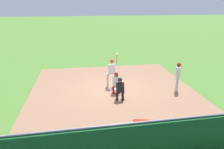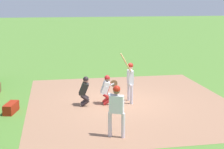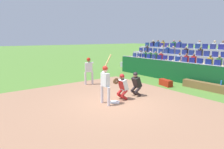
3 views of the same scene
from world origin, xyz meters
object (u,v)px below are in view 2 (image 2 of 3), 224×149
(batter_at_plate, at_px, (130,78))
(on_deck_batter, at_px, (116,106))
(home_plate_umpire, at_px, (85,90))
(equipment_duffel_bag, at_px, (11,108))
(catcher_crouching, at_px, (107,88))
(home_plate_marker, at_px, (118,102))

(batter_at_plate, xyz_separation_m, on_deck_batter, (3.74, -1.40, -0.03))
(home_plate_umpire, height_order, on_deck_batter, on_deck_batter)
(equipment_duffel_bag, height_order, on_deck_batter, on_deck_batter)
(batter_at_plate, bearing_deg, home_plate_umpire, -88.02)
(batter_at_plate, bearing_deg, catcher_crouching, -86.65)
(home_plate_marker, bearing_deg, batter_at_plate, 81.88)
(catcher_crouching, distance_m, on_deck_batter, 3.71)
(batter_at_plate, distance_m, on_deck_batter, 3.99)
(catcher_crouching, bearing_deg, equipment_duffel_bag, -84.39)
(home_plate_marker, bearing_deg, on_deck_batter, -13.23)
(home_plate_umpire, xyz_separation_m, on_deck_batter, (3.67, 0.62, 0.38))
(home_plate_marker, relative_size, home_plate_umpire, 0.34)
(home_plate_marker, relative_size, catcher_crouching, 0.34)
(catcher_crouching, height_order, on_deck_batter, on_deck_batter)
(home_plate_marker, xyz_separation_m, batter_at_plate, (0.07, 0.51, 1.10))
(home_plate_marker, bearing_deg, home_plate_umpire, -84.66)
(home_plate_marker, relative_size, batter_at_plate, 0.20)
(home_plate_umpire, bearing_deg, catcher_crouching, 90.47)
(catcher_crouching, relative_size, on_deck_batter, 0.74)
(catcher_crouching, relative_size, equipment_duffel_bag, 1.38)
(on_deck_batter, bearing_deg, home_plate_marker, 166.77)
(catcher_crouching, height_order, home_plate_umpire, catcher_crouching)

